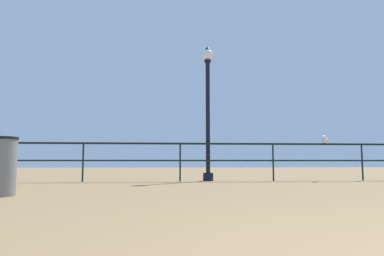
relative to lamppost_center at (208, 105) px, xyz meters
name	(u,v)px	position (x,y,z in m)	size (l,w,h in m)	color
pier_railing	(227,152)	(0.50, -0.17, -1.31)	(22.89, 0.05, 1.03)	black
lamppost_center	(208,105)	(0.00, 0.00, 0.00)	(0.31, 0.31, 3.77)	black
seagull_on_rail	(325,140)	(3.24, -0.19, -0.96)	(0.31, 0.41, 0.22)	silver
trash_bin	(2,166)	(-3.68, -3.88, -1.63)	(0.44, 0.44, 0.91)	slate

